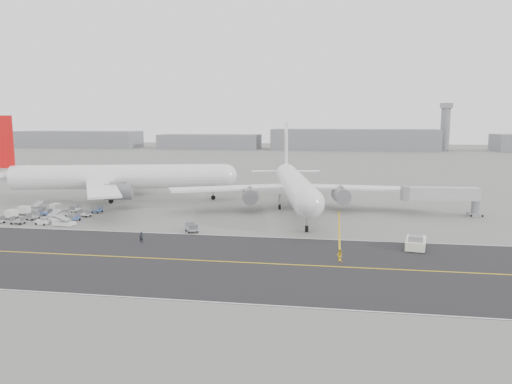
% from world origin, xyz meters
% --- Properties ---
extents(ground, '(700.00, 700.00, 0.00)m').
position_xyz_m(ground, '(0.00, 0.00, 0.00)').
color(ground, gray).
rests_on(ground, ground).
extents(taxiway, '(220.00, 59.00, 0.03)m').
position_xyz_m(taxiway, '(5.02, -17.98, 0.01)').
color(taxiway, '#272629').
rests_on(taxiway, ground).
extents(horizon_buildings, '(520.00, 28.00, 28.00)m').
position_xyz_m(horizon_buildings, '(30.00, 260.00, 0.00)').
color(horizon_buildings, gray).
rests_on(horizon_buildings, ground).
extents(control_tower, '(7.00, 7.00, 31.25)m').
position_xyz_m(control_tower, '(100.00, 265.00, 16.25)').
color(control_tower, gray).
rests_on(control_tower, ground).
extents(airliner_a, '(59.98, 58.64, 21.10)m').
position_xyz_m(airliner_a, '(-25.00, 30.17, 6.07)').
color(airliner_a, white).
rests_on(airliner_a, ground).
extents(airliner_b, '(55.23, 56.32, 19.59)m').
position_xyz_m(airliner_b, '(20.05, 25.26, 5.64)').
color(airliner_b, white).
rests_on(airliner_b, ground).
extents(pushback_tug, '(4.00, 8.10, 2.28)m').
position_xyz_m(pushback_tug, '(41.75, -6.04, 0.94)').
color(pushback_tug, white).
rests_on(pushback_tug, ground).
extents(jet_bridge, '(16.64, 4.31, 6.24)m').
position_xyz_m(jet_bridge, '(51.10, 23.09, 4.35)').
color(jet_bridge, gray).
rests_on(jet_bridge, ground).
extents(gse_cluster, '(24.04, 23.39, 1.92)m').
position_xyz_m(gse_cluster, '(-29.06, 7.76, 0.00)').
color(gse_cluster, gray).
rests_on(gse_cluster, ground).
extents(stray_dolly, '(2.88, 3.22, 1.69)m').
position_xyz_m(stray_dolly, '(3.76, -0.55, 0.00)').
color(stray_dolly, silver).
rests_on(stray_dolly, ground).
extents(ground_crew_a, '(0.71, 0.48, 1.89)m').
position_xyz_m(ground_crew_a, '(-2.04, -9.59, 0.95)').
color(ground_crew_a, black).
rests_on(ground_crew_a, ground).
extents(ground_crew_b, '(1.00, 0.83, 1.85)m').
position_xyz_m(ground_crew_b, '(29.93, -15.38, 0.92)').
color(ground_crew_b, gold).
rests_on(ground_crew_b, ground).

